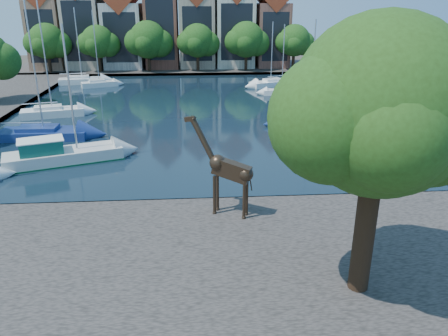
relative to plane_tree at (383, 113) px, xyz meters
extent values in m
plane|color=#38332B|center=(-7.62, 9.01, -7.67)|extent=(160.00, 160.00, 0.00)
cube|color=black|center=(-7.62, 33.01, -7.63)|extent=(38.00, 50.00, 0.08)
cube|color=#4E4743|center=(-7.62, 2.01, -7.42)|extent=(50.00, 14.00, 0.50)
cube|color=#4E4743|center=(-7.62, 65.01, -7.42)|extent=(60.00, 16.00, 0.50)
cube|color=#4E4743|center=(17.38, 33.01, -7.42)|extent=(14.00, 52.00, 0.50)
cylinder|color=#332114|center=(-0.12, 0.01, -4.42)|extent=(0.80, 0.80, 5.50)
sphere|color=#234313|center=(-0.12, 0.01, 0.25)|extent=(6.40, 6.40, 6.40)
sphere|color=#234313|center=(1.80, 0.31, -0.39)|extent=(4.80, 4.80, 4.80)
sphere|color=#234313|center=(-1.88, -0.39, -0.07)|extent=(4.48, 4.48, 4.48)
cube|color=#976C52|center=(-30.62, 65.01, -1.67)|extent=(5.39, 9.00, 11.00)
cube|color=black|center=(-30.62, 60.53, -1.67)|extent=(4.40, 0.05, 8.25)
cube|color=#BEAB92|center=(-24.62, 65.01, -0.92)|extent=(5.88, 9.00, 12.50)
cube|color=black|center=(-24.62, 60.53, -0.92)|extent=(4.80, 0.05, 9.38)
cube|color=beige|center=(-18.12, 65.01, -1.92)|extent=(6.37, 9.00, 10.50)
cube|color=black|center=(-18.12, 60.53, -1.92)|extent=(5.20, 0.05, 7.88)
cube|color=brown|center=(-11.62, 65.01, -0.67)|extent=(5.39, 9.00, 13.00)
cube|color=black|center=(-11.62, 60.53, -0.67)|extent=(4.40, 0.05, 9.75)
cube|color=tan|center=(-5.62, 65.01, -1.42)|extent=(5.88, 9.00, 11.50)
cube|color=black|center=(-5.62, 60.53, -1.42)|extent=(4.80, 0.05, 8.62)
cube|color=beige|center=(0.88, 65.01, -1.17)|extent=(6.37, 9.00, 12.00)
cube|color=black|center=(0.88, 60.53, -1.17)|extent=(5.20, 0.05, 9.00)
cube|color=brown|center=(7.38, 65.01, -1.92)|extent=(5.39, 9.00, 10.50)
cube|color=black|center=(7.38, 60.53, -1.92)|extent=(4.40, 0.05, 7.88)
cylinder|color=#332114|center=(-29.62, 59.51, -5.57)|extent=(0.50, 0.50, 3.20)
sphere|color=#1D3E12|center=(-29.62, 59.51, -2.29)|extent=(5.60, 5.60, 5.60)
sphere|color=#1D3E12|center=(-27.94, 59.81, -2.85)|extent=(4.20, 4.20, 4.20)
sphere|color=#1D3E12|center=(-31.16, 59.11, -2.57)|extent=(3.92, 3.92, 3.92)
cylinder|color=#332114|center=(-21.62, 59.51, -5.57)|extent=(0.50, 0.50, 3.20)
sphere|color=#1D3E12|center=(-21.62, 59.51, -2.41)|extent=(5.20, 5.20, 5.20)
sphere|color=#1D3E12|center=(-20.06, 59.81, -2.93)|extent=(3.90, 3.90, 3.90)
sphere|color=#1D3E12|center=(-23.05, 59.11, -2.67)|extent=(3.64, 3.64, 3.64)
cylinder|color=#332114|center=(-13.62, 59.51, -5.57)|extent=(0.50, 0.50, 3.20)
sphere|color=#1D3E12|center=(-13.62, 59.51, -2.17)|extent=(6.00, 6.00, 6.00)
sphere|color=#1D3E12|center=(-11.82, 59.81, -2.77)|extent=(4.50, 4.50, 4.50)
sphere|color=#1D3E12|center=(-15.27, 59.11, -2.47)|extent=(4.20, 4.20, 4.20)
cylinder|color=#332114|center=(-5.62, 59.51, -5.57)|extent=(0.50, 0.50, 3.20)
sphere|color=#1D3E12|center=(-5.62, 59.51, -2.35)|extent=(5.40, 5.40, 5.40)
sphere|color=#1D3E12|center=(-4.00, 59.81, -2.89)|extent=(4.05, 4.05, 4.05)
sphere|color=#1D3E12|center=(-7.10, 59.11, -2.62)|extent=(3.78, 3.78, 3.78)
cylinder|color=#332114|center=(2.38, 59.51, -5.57)|extent=(0.50, 0.50, 3.20)
sphere|color=#1D3E12|center=(2.38, 59.51, -2.23)|extent=(5.80, 5.80, 5.80)
sphere|color=#1D3E12|center=(4.12, 59.81, -2.81)|extent=(4.35, 4.35, 4.35)
sphere|color=#1D3E12|center=(0.79, 59.11, -2.52)|extent=(4.06, 4.06, 4.06)
cylinder|color=#332114|center=(10.38, 59.51, -5.57)|extent=(0.50, 0.50, 3.20)
sphere|color=#1D3E12|center=(10.38, 59.51, -2.41)|extent=(5.20, 5.20, 5.20)
sphere|color=#1D3E12|center=(11.94, 59.81, -2.93)|extent=(3.90, 3.90, 3.90)
sphere|color=#1D3E12|center=(8.95, 59.11, -2.67)|extent=(3.64, 3.64, 3.64)
sphere|color=#1D3E12|center=(-27.94, 37.31, -2.65)|extent=(4.20, 4.20, 4.20)
cylinder|color=#322419|center=(-5.54, 6.94, -6.08)|extent=(0.17, 0.17, 2.19)
cylinder|color=#322419|center=(-5.35, 7.35, -6.08)|extent=(0.17, 0.17, 2.19)
cylinder|color=#322419|center=(-4.02, 6.25, -6.08)|extent=(0.17, 0.17, 2.19)
cylinder|color=#322419|center=(-3.83, 6.67, -6.08)|extent=(0.17, 0.17, 2.19)
cube|color=#322419|center=(-4.64, 6.78, -4.62)|extent=(2.17, 1.40, 1.28)
cylinder|color=#322419|center=(-6.06, 7.42, -3.19)|extent=(1.41, 0.86, 2.26)
cube|color=#322419|center=(-6.74, 7.73, -2.08)|extent=(0.63, 0.42, 0.35)
cube|color=beige|center=(-16.21, 16.95, -7.01)|extent=(8.65, 5.10, 1.16)
cube|color=#135547|center=(-17.59, 16.45, -6.25)|extent=(3.38, 2.71, 1.07)
cylinder|color=#B2B2B7|center=(-15.28, 17.27, -2.24)|extent=(0.14, 0.14, 8.92)
cube|color=navy|center=(-19.62, 23.35, -7.11)|extent=(7.55, 2.69, 0.96)
cube|color=navy|center=(-19.62, 23.35, -6.79)|extent=(3.31, 1.87, 0.54)
cylinder|color=#B2B2B7|center=(-19.62, 23.35, -1.24)|extent=(0.13, 0.13, 11.20)
cube|color=white|center=(-21.16, 31.20, -7.08)|extent=(6.50, 3.65, 1.02)
cube|color=white|center=(-21.16, 31.20, -6.74)|extent=(2.99, 2.14, 0.57)
cylinder|color=#B2B2B7|center=(-21.16, 31.20, -1.39)|extent=(0.14, 0.14, 10.81)
cube|color=white|center=(-19.62, 48.02, -7.14)|extent=(5.13, 3.29, 0.91)
cube|color=white|center=(-19.62, 48.02, -6.83)|extent=(2.40, 1.86, 0.51)
cylinder|color=#B2B2B7|center=(-19.62, 48.02, -2.18)|extent=(0.12, 0.12, 9.41)
cube|color=white|center=(-22.62, 50.80, -7.07)|extent=(6.78, 3.47, 1.03)
cube|color=white|center=(-22.62, 50.80, -6.73)|extent=(3.08, 2.10, 0.57)
cylinder|color=#B2B2B7|center=(-22.62, 50.80, -1.96)|extent=(0.14, 0.14, 9.65)
cube|color=silver|center=(5.04, 15.68, -7.13)|extent=(7.45, 5.07, 0.92)
cube|color=silver|center=(5.04, 15.68, -6.82)|extent=(3.52, 2.81, 0.51)
cylinder|color=#B2B2B7|center=(5.04, 15.68, -1.94)|extent=(0.12, 0.12, 9.86)
cube|color=navy|center=(4.38, 25.34, -7.15)|extent=(6.22, 2.50, 0.87)
cube|color=navy|center=(4.38, 25.34, -6.86)|extent=(2.76, 1.65, 0.49)
cylinder|color=#B2B2B7|center=(4.38, 25.34, -2.38)|extent=(0.12, 0.12, 9.07)
cube|color=white|center=(4.80, 40.79, -7.17)|extent=(4.77, 1.86, 0.83)
cube|color=white|center=(4.80, 40.79, -6.90)|extent=(2.11, 1.24, 0.46)
cylinder|color=#B2B2B7|center=(4.80, 40.79, -2.97)|extent=(0.11, 0.11, 7.95)
cube|color=white|center=(4.38, 46.62, -7.12)|extent=(6.28, 4.31, 0.95)
cube|color=white|center=(4.38, 46.62, -6.80)|extent=(2.97, 2.39, 0.53)
cylinder|color=#B2B2B7|center=(4.38, 46.62, -2.88)|extent=(0.13, 0.13, 7.95)
camera|label=1|loc=(-6.54, -14.32, 3.60)|focal=35.00mm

